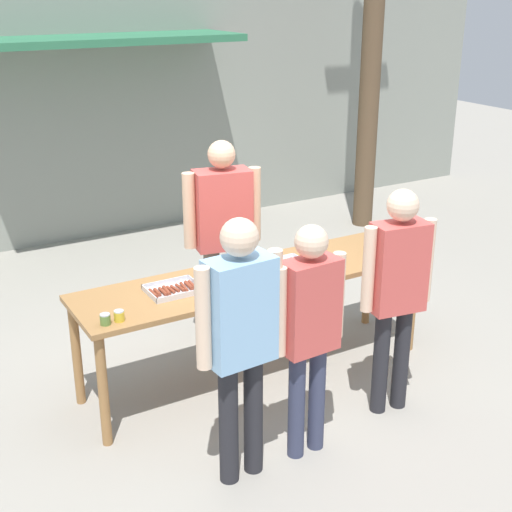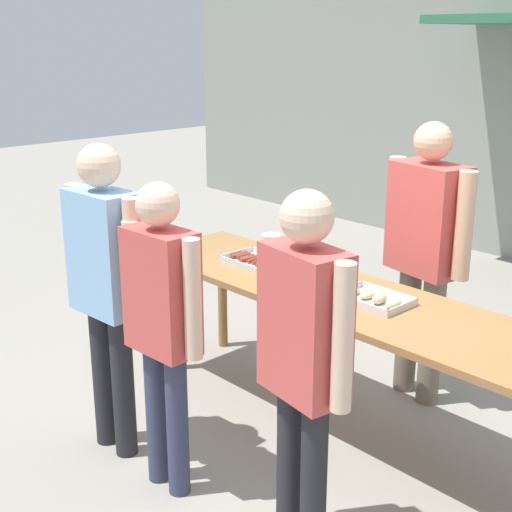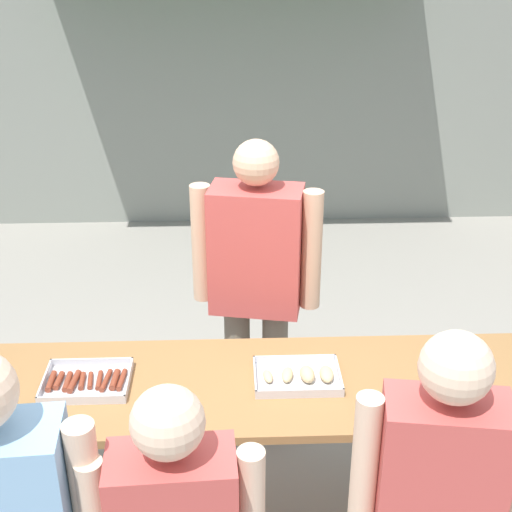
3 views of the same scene
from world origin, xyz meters
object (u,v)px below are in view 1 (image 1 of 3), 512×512
Objects in this scene: person_customer_with_cup at (397,282)px; person_customer_waiting_in_line at (309,322)px; condiment_jar_mustard at (105,319)px; beer_cup at (405,249)px; food_tray_sausages at (173,290)px; condiment_jar_ketchup at (119,316)px; person_customer_holding_hotdog at (240,330)px; person_server_behind_table at (223,225)px; food_tray_buns at (284,265)px.

person_customer_with_cup is 0.84m from person_customer_waiting_in_line.
condiment_jar_mustard is 1.34m from person_customer_waiting_in_line.
beer_cup is (2.57, 0.01, 0.01)m from condiment_jar_mustard.
condiment_jar_ketchup is at bearing -152.56° from food_tray_sausages.
person_customer_holding_hotdog is 1.33m from person_customer_with_cup.
condiment_jar_ketchup is at bearing -132.23° from person_server_behind_table.
food_tray_sausages is at bearing 179.87° from food_tray_buns.
person_server_behind_table is 1.05× the size of person_customer_with_cup.
person_server_behind_table reaches higher than condiment_jar_mustard.
beer_cup is 1.71m from person_customer_waiting_in_line.
condiment_jar_mustard is (-1.56, -0.26, 0.02)m from food_tray_buns.
person_server_behind_table reaches higher than food_tray_buns.
food_tray_buns is at bearing -136.56° from person_customer_holding_hotdog.
person_customer_with_cup is at bearing -134.75° from beer_cup.
person_customer_holding_hotdog is at bearing -157.97° from beer_cup.
food_tray_sausages is at bearing -127.06° from person_server_behind_table.
person_server_behind_table is at bearing 141.08° from beer_cup.
food_tray_buns is 5.12× the size of condiment_jar_ketchup.
person_customer_holding_hotdog is at bearing -2.77° from person_customer_waiting_in_line.
person_customer_holding_hotdog is at bearing -91.58° from food_tray_sausages.
person_server_behind_table reaches higher than person_customer_holding_hotdog.
person_customer_holding_hotdog is at bearing -103.77° from person_server_behind_table.
person_customer_holding_hotdog is (-0.03, -1.07, 0.15)m from food_tray_sausages.
person_customer_waiting_in_line reaches higher than beer_cup.
beer_cup is at bearing 0.14° from condiment_jar_ketchup.
food_tray_buns is 4.12× the size of beer_cup.
food_tray_sausages is 1.60m from person_customer_with_cup.
condiment_jar_mustard is at bearing -10.93° from person_customer_with_cup.
food_tray_buns is 1.17m from person_customer_waiting_in_line.
person_server_behind_table is 1.80m from person_customer_waiting_in_line.
food_tray_buns is 1.05m from beer_cup.
food_tray_buns is at bearing -61.31° from person_customer_with_cup.
person_server_behind_table reaches higher than food_tray_sausages.
food_tray_sausages is 0.98× the size of food_tray_buns.
condiment_jar_mustard is 0.80× the size of beer_cup.
condiment_jar_mustard is (-0.60, -0.27, 0.02)m from food_tray_sausages.
condiment_jar_ketchup reaches higher than food_tray_buns.
person_customer_waiting_in_line is (-0.48, -1.06, 0.07)m from food_tray_buns.
person_customer_holding_hotdog is (0.57, -0.80, 0.13)m from condiment_jar_mustard.
person_customer_waiting_in_line is (0.50, 0.00, -0.07)m from person_customer_holding_hotdog.
person_customer_waiting_in_line is (0.47, -1.06, 0.08)m from food_tray_sausages.
condiment_jar_ketchup is 0.04× the size of person_customer_holding_hotdog.
food_tray_sausages is 0.21× the size of person_server_behind_table.
person_customer_with_cup reaches higher than food_tray_sausages.
person_customer_with_cup is (1.30, -0.94, 0.13)m from food_tray_sausages.
food_tray_sausages is 0.23× the size of person_customer_waiting_in_line.
person_customer_holding_hotdog reaches higher than condiment_jar_mustard.
condiment_jar_mustard is 0.99m from person_customer_holding_hotdog.
person_server_behind_table is (0.78, 0.71, 0.16)m from food_tray_sausages.
beer_cup is at bearing -7.41° from food_tray_sausages.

